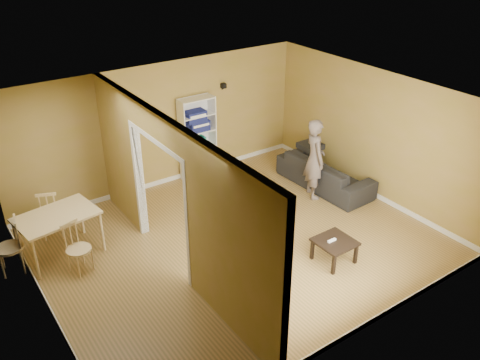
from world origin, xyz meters
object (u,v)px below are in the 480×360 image
at_px(bookshelf, 196,138).
at_px(chair_far, 51,212).
at_px(person, 315,152).
at_px(dining_table, 57,219).
at_px(chair_near, 78,248).
at_px(sofa, 325,169).
at_px(chair_left, 9,246).
at_px(coffee_table, 335,244).

distance_m(bookshelf, chair_far, 3.38).
relative_size(person, chair_far, 2.03).
bearing_deg(chair_far, dining_table, 106.37).
height_order(chair_near, chair_far, chair_far).
xyz_separation_m(bookshelf, chair_far, (-3.30, -0.54, -0.43)).
xyz_separation_m(person, dining_table, (-4.87, 0.88, -0.27)).
xyz_separation_m(bookshelf, dining_table, (-3.37, -1.21, -0.20)).
xyz_separation_m(sofa, person, (-0.47, -0.15, 0.56)).
xyz_separation_m(person, chair_near, (-4.75, 0.27, -0.54)).
distance_m(person, bookshelf, 2.57).
bearing_deg(sofa, chair_near, 86.74).
xyz_separation_m(bookshelf, chair_left, (-4.17, -1.20, -0.43)).
bearing_deg(dining_table, bookshelf, 19.68).
bearing_deg(chair_left, chair_far, 137.98).
height_order(person, chair_near, person).
bearing_deg(coffee_table, chair_near, 148.77).
height_order(chair_left, chair_far, same).
bearing_deg(person, sofa, -51.58).
bearing_deg(chair_left, person, 91.48).
height_order(person, dining_table, person).
relative_size(chair_left, chair_far, 1.00).
bearing_deg(bookshelf, chair_left, -163.94).
bearing_deg(person, chair_near, 107.15).
relative_size(sofa, chair_far, 2.28).
bearing_deg(chair_near, chair_far, 75.38).
bearing_deg(dining_table, coffee_table, -36.98).
bearing_deg(coffee_table, chair_far, 136.34).
height_order(sofa, dining_table, sofa).
relative_size(sofa, bookshelf, 1.20).
relative_size(dining_table, chair_left, 1.31).
distance_m(bookshelf, chair_near, 3.76).
bearing_deg(bookshelf, chair_near, -150.91).
height_order(bookshelf, chair_far, bookshelf).
height_order(sofa, bookshelf, bookshelf).
bearing_deg(coffee_table, bookshelf, 94.08).
bearing_deg(coffee_table, person, 57.17).
xyz_separation_m(chair_left, chair_near, (0.91, -0.61, -0.04)).
xyz_separation_m(sofa, chair_left, (-6.13, 0.73, 0.06)).
relative_size(bookshelf, chair_near, 2.07).
bearing_deg(dining_table, person, -10.25).
bearing_deg(dining_table, chair_near, -79.26).
height_order(bookshelf, dining_table, bookshelf).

